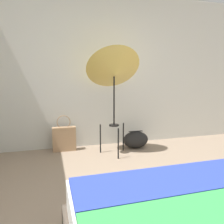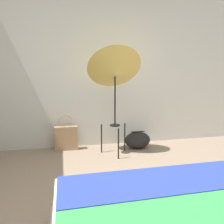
# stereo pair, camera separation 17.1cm
# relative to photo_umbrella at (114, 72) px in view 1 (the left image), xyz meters

# --- Properties ---
(wall_back) EXTENTS (8.00, 0.05, 2.60)m
(wall_back) POSITION_rel_photo_umbrella_xyz_m (-0.27, 0.56, 0.03)
(wall_back) COLOR beige
(wall_back) RESTS_ON ground_plane
(photo_umbrella) EXTENTS (0.82, 0.69, 1.63)m
(photo_umbrella) POSITION_rel_photo_umbrella_xyz_m (0.00, 0.00, 0.00)
(photo_umbrella) COLOR black
(photo_umbrella) RESTS_ON ground_plane
(tote_bag) EXTENTS (0.37, 0.11, 0.59)m
(tote_bag) POSITION_rel_photo_umbrella_xyz_m (-0.74, 0.37, -1.06)
(tote_bag) COLOR #9E7A56
(tote_bag) RESTS_ON ground_plane
(duffel_bag) EXTENTS (0.44, 0.28, 0.29)m
(duffel_bag) POSITION_rel_photo_umbrella_xyz_m (0.44, 0.19, -1.13)
(duffel_bag) COLOR black
(duffel_bag) RESTS_ON ground_plane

